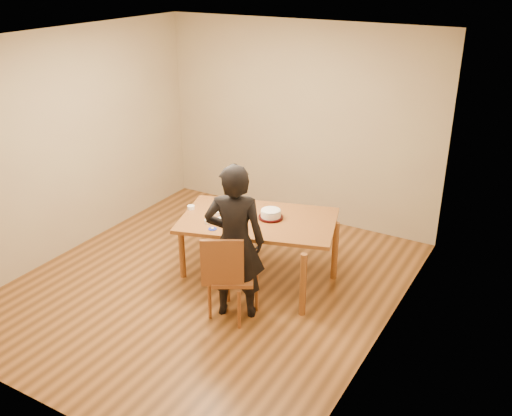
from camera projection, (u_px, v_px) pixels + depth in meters
The scene contains 16 objects.
room_shell at pixel (222, 164), 6.20m from camera, with size 4.00×4.50×2.70m.
dining_table at pixel (258, 220), 6.33m from camera, with size 1.70×1.01×0.04m, color brown.
dining_chair at pixel (233, 277), 5.76m from camera, with size 0.41×0.41×0.04m, color brown.
cake_plate at pixel (271, 217), 6.33m from camera, with size 0.28×0.28×0.02m, color red.
cake at pixel (271, 214), 6.31m from camera, with size 0.22×0.22×0.07m, color white.
frosting_dome at pixel (271, 210), 6.29m from camera, with size 0.22×0.22×0.03m, color white.
frosting_tub at pixel (222, 222), 6.14m from camera, with size 0.10×0.10×0.09m, color white.
frosting_lid at pixel (213, 229), 6.08m from camera, with size 0.09×0.09×0.01m, color #1929A4.
frosting_dollop at pixel (212, 228), 6.07m from camera, with size 0.04×0.04×0.02m, color white.
ramekin_green at pixel (209, 221), 6.21m from camera, with size 0.09×0.09×0.04m, color white.
ramekin_yellow at pixel (216, 213), 6.41m from camera, with size 0.08×0.08×0.04m, color white.
ramekin_multi at pixel (191, 207), 6.56m from camera, with size 0.08×0.08×0.04m, color white.
candy_box_pink at pixel (232, 202), 6.74m from camera, with size 0.12×0.06×0.02m, color #D331A7.
candy_box_green at pixel (232, 200), 6.73m from camera, with size 0.14×0.07×0.02m, color green.
spatula at pixel (221, 226), 6.14m from camera, with size 0.14×0.01×0.01m, color black.
person at pixel (235, 242), 5.65m from camera, with size 0.60×0.39×1.65m, color black.
Camera 1 is at (3.26, -4.55, 3.42)m, focal length 40.00 mm.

